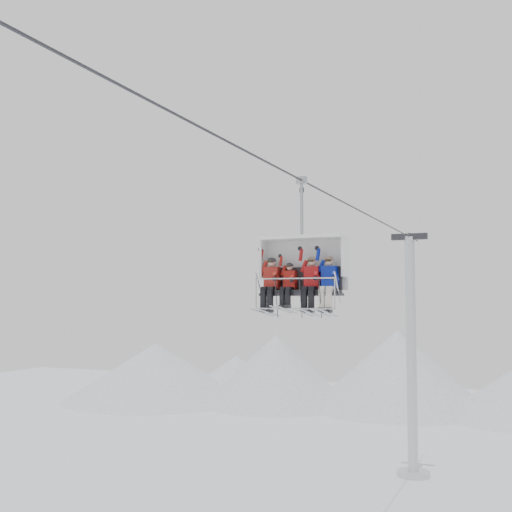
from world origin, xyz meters
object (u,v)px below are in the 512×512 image
at_px(skier_center_left, 289,284).
at_px(skier_center_right, 311,281).
at_px(lift_tower_right, 412,371).
at_px(chairlift_carrier, 303,266).
at_px(skier_far_right, 329,281).
at_px(skier_far_left, 271,282).

height_order(skier_center_left, skier_center_right, skier_center_right).
height_order(lift_tower_right, chairlift_carrier, lift_tower_right).
bearing_deg(skier_far_right, lift_tower_right, 92.67).
bearing_deg(skier_center_right, lift_tower_right, 91.05).
relative_size(lift_tower_right, chairlift_carrier, 3.38).
height_order(chairlift_carrier, skier_far_right, chairlift_carrier).
height_order(skier_center_right, skier_far_right, skier_center_right).
relative_size(skier_far_left, skier_center_right, 1.01).
bearing_deg(chairlift_carrier, lift_tower_right, 90.00).
xyz_separation_m(skier_center_left, skier_far_right, (1.23, 0.02, 0.07)).
bearing_deg(chairlift_carrier, skier_center_left, -137.43).
distance_m(skier_center_left, skier_far_right, 1.23).
height_order(skier_center_left, skier_far_right, skier_far_right).
xyz_separation_m(skier_far_left, skier_far_right, (1.81, -0.00, -0.01)).
height_order(skier_far_left, skier_far_right, skier_far_left).
distance_m(skier_center_right, skier_far_right, 0.53).
xyz_separation_m(chairlift_carrier, skier_far_right, (0.87, -0.30, -0.48)).
xyz_separation_m(lift_tower_right, skier_far_right, (0.87, -18.69, 4.46)).
xyz_separation_m(skier_far_left, skier_center_right, (1.28, -0.00, -0.01)).
bearing_deg(skier_far_left, skier_center_left, -2.09).
height_order(skier_far_left, skier_center_left, skier_far_left).
bearing_deg(skier_center_left, skier_far_left, 177.91).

